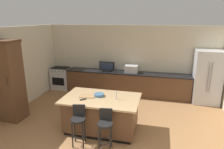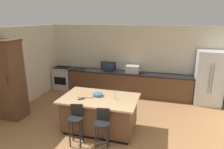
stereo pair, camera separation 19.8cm
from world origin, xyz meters
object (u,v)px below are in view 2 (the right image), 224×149
(range_oven, at_px, (64,78))
(microwave, at_px, (133,69))
(bar_stool_right, at_px, (102,126))
(bar_stool_left, at_px, (76,122))
(cabinet_tower, at_px, (10,79))
(tv_monitor, at_px, (108,67))
(kitchen_island, at_px, (100,113))
(cutting_board, at_px, (86,96))
(cell_phone, at_px, (80,96))
(refrigerator, at_px, (209,78))
(tv_remote, at_px, (81,99))
(fruit_bowl, at_px, (98,95))

(range_oven, relative_size, microwave, 1.91)
(bar_stool_right, bearing_deg, bar_stool_left, 168.13)
(cabinet_tower, distance_m, tv_monitor, 3.44)
(kitchen_island, distance_m, cutting_board, 0.59)
(bar_stool_left, xyz_separation_m, cell_phone, (-0.20, 0.68, 0.35))
(cabinet_tower, relative_size, cell_phone, 15.54)
(refrigerator, distance_m, cabinet_tower, 6.33)
(range_oven, relative_size, bar_stool_right, 0.95)
(range_oven, height_order, tv_remote, tv_remote)
(fruit_bowl, xyz_separation_m, cell_phone, (-0.44, -0.14, -0.03))
(cell_phone, bearing_deg, cutting_board, 23.16)
(kitchen_island, height_order, cutting_board, cutting_board)
(refrigerator, bearing_deg, range_oven, 179.26)
(bar_stool_right, bearing_deg, fruit_bowl, 107.32)
(microwave, xyz_separation_m, tv_remote, (-0.76, -2.95, -0.10))
(fruit_bowl, height_order, tv_remote, fruit_bowl)
(range_oven, xyz_separation_m, tv_monitor, (2.00, -0.05, 0.62))
(bar_stool_right, bearing_deg, microwave, 81.15)
(bar_stool_left, height_order, tv_remote, bar_stool_left)
(bar_stool_right, bearing_deg, cabinet_tower, 158.02)
(bar_stool_right, xyz_separation_m, cutting_board, (-0.71, 0.78, 0.36))
(refrigerator, bearing_deg, kitchen_island, -138.78)
(tv_monitor, bearing_deg, fruit_bowl, -79.03)
(tv_remote, bearing_deg, tv_monitor, 138.85)
(cabinet_tower, relative_size, bar_stool_right, 2.42)
(cabinet_tower, height_order, fruit_bowl, cabinet_tower)
(refrigerator, height_order, bar_stool_left, refrigerator)
(kitchen_island, distance_m, cell_phone, 0.70)
(bar_stool_left, bearing_deg, refrigerator, 34.00)
(tv_monitor, height_order, tv_remote, tv_monitor)
(kitchen_island, relative_size, cutting_board, 4.92)
(kitchen_island, xyz_separation_m, cabinet_tower, (-2.72, -0.03, 0.74))
(kitchen_island, height_order, refrigerator, refrigerator)
(bar_stool_right, xyz_separation_m, cell_phone, (-0.86, 0.72, 0.35))
(range_oven, height_order, bar_stool_left, bar_stool_left)
(range_oven, distance_m, fruit_bowl, 3.66)
(bar_stool_left, bearing_deg, cutting_board, 82.72)
(tv_monitor, distance_m, cutting_board, 2.67)
(kitchen_island, relative_size, cabinet_tower, 0.84)
(range_oven, xyz_separation_m, bar_stool_right, (2.91, -3.49, 0.12))
(cell_phone, distance_m, cutting_board, 0.16)
(range_oven, xyz_separation_m, cell_phone, (2.06, -2.77, 0.47))
(bar_stool_left, relative_size, cutting_board, 2.42)
(range_oven, bearing_deg, fruit_bowl, -46.41)
(cell_phone, bearing_deg, refrigerator, 39.66)
(tv_monitor, xyz_separation_m, fruit_bowl, (0.50, -2.57, -0.12))
(cabinet_tower, bearing_deg, bar_stool_right, -13.68)
(kitchen_island, distance_m, tv_remote, 0.65)
(range_oven, xyz_separation_m, fruit_bowl, (2.50, -2.63, 0.50))
(microwave, bearing_deg, range_oven, -179.98)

